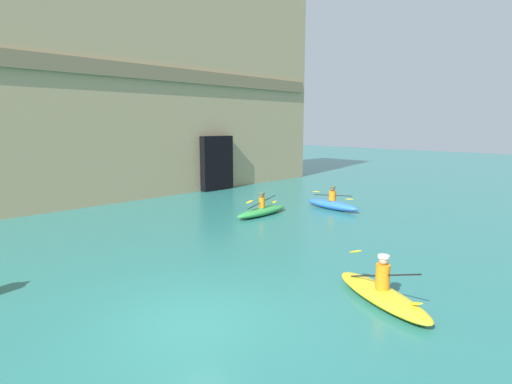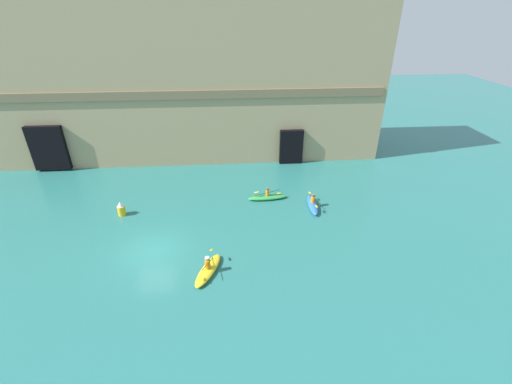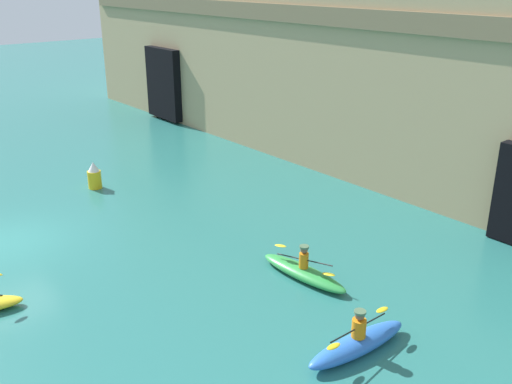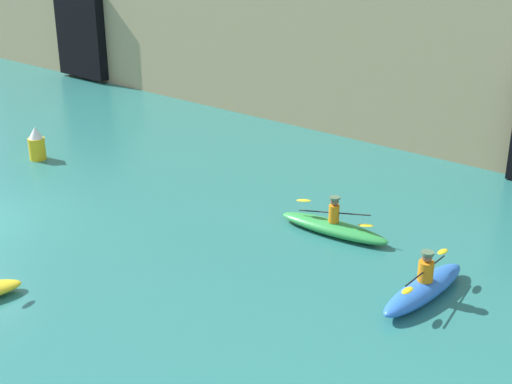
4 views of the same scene
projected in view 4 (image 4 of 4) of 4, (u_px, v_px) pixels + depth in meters
name	position (u px, v px, depth m)	size (l,w,h in m)	color
kayak_blue	(424.00, 287.00, 15.91)	(0.87, 3.12, 1.15)	blue
kayak_green	(333.00, 227.00, 19.01)	(3.24, 0.96, 1.08)	green
marker_buoy	(37.00, 144.00, 24.48)	(0.57, 0.57, 1.16)	yellow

